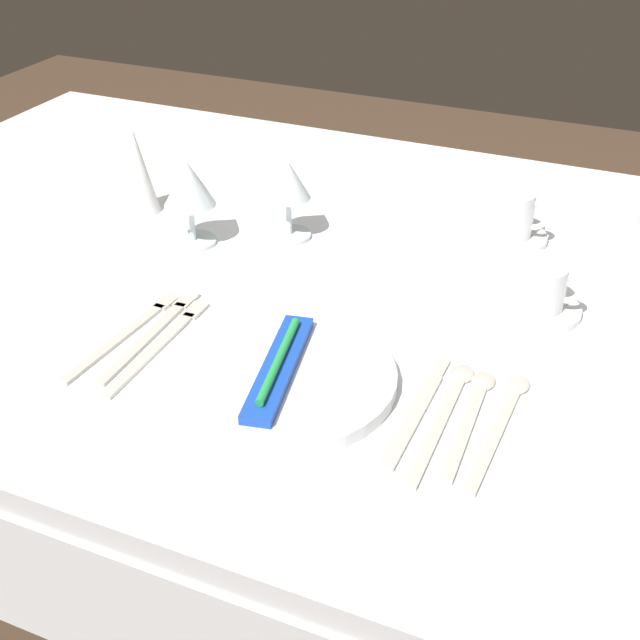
% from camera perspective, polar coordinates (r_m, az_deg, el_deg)
% --- Properties ---
extents(ground_plane, '(6.00, 6.00, 0.00)m').
position_cam_1_polar(ground_plane, '(1.73, 1.09, -18.91)').
color(ground_plane, '#4C3828').
extents(dining_table, '(1.80, 1.11, 0.74)m').
position_cam_1_polar(dining_table, '(1.28, 1.38, -0.11)').
color(dining_table, white).
rests_on(dining_table, ground).
extents(dinner_plate, '(0.28, 0.28, 0.02)m').
position_cam_1_polar(dinner_plate, '(1.01, -2.72, -3.84)').
color(dinner_plate, white).
rests_on(dinner_plate, dining_table).
extents(toothbrush_package, '(0.08, 0.21, 0.02)m').
position_cam_1_polar(toothbrush_package, '(1.00, -2.74, -3.07)').
color(toothbrush_package, blue).
rests_on(toothbrush_package, dinner_plate).
extents(fork_outer, '(0.02, 0.23, 0.00)m').
position_cam_1_polar(fork_outer, '(1.10, -10.43, -1.45)').
color(fork_outer, beige).
rests_on(fork_outer, dining_table).
extents(fork_inner, '(0.03, 0.23, 0.00)m').
position_cam_1_polar(fork_inner, '(1.13, -10.94, -0.73)').
color(fork_inner, beige).
rests_on(fork_inner, dining_table).
extents(fork_salad, '(0.03, 0.23, 0.00)m').
position_cam_1_polar(fork_salad, '(1.13, -12.62, -0.75)').
color(fork_salad, beige).
rests_on(fork_salad, dining_table).
extents(dinner_knife, '(0.02, 0.21, 0.00)m').
position_cam_1_polar(dinner_knife, '(0.98, 6.38, -6.10)').
color(dinner_knife, beige).
rests_on(dinner_knife, dining_table).
extents(spoon_soup, '(0.03, 0.23, 0.01)m').
position_cam_1_polar(spoon_soup, '(0.99, 8.44, -5.70)').
color(spoon_soup, beige).
rests_on(spoon_soup, dining_table).
extents(spoon_dessert, '(0.03, 0.21, 0.01)m').
position_cam_1_polar(spoon_dessert, '(0.99, 10.12, -5.83)').
color(spoon_dessert, beige).
rests_on(spoon_dessert, dining_table).
extents(spoon_tea, '(0.03, 0.22, 0.01)m').
position_cam_1_polar(spoon_tea, '(0.99, 12.10, -6.22)').
color(spoon_tea, beige).
rests_on(spoon_tea, dining_table).
extents(saucer_left, '(0.13, 0.13, 0.01)m').
position_cam_1_polar(saucer_left, '(1.18, 13.82, 0.81)').
color(saucer_left, white).
rests_on(saucer_left, dining_table).
extents(coffee_cup_left, '(0.10, 0.08, 0.06)m').
position_cam_1_polar(coffee_cup_left, '(1.17, 14.12, 2.29)').
color(coffee_cup_left, white).
rests_on(coffee_cup_left, saucer_left).
extents(saucer_right, '(0.13, 0.13, 0.01)m').
position_cam_1_polar(saucer_right, '(1.37, 12.24, 5.43)').
color(saucer_right, white).
rests_on(saucer_right, dining_table).
extents(coffee_cup_right, '(0.10, 0.07, 0.07)m').
position_cam_1_polar(coffee_cup_right, '(1.35, 12.51, 6.93)').
color(coffee_cup_right, white).
rests_on(coffee_cup_right, saucer_right).
extents(wine_glass_centre, '(0.08, 0.08, 0.13)m').
position_cam_1_polar(wine_glass_centre, '(1.31, -8.65, 8.72)').
color(wine_glass_centre, silver).
rests_on(wine_glass_centre, dining_table).
extents(wine_glass_left, '(0.07, 0.07, 0.13)m').
position_cam_1_polar(wine_glass_left, '(1.31, -2.13, 8.96)').
color(wine_glass_left, silver).
rests_on(wine_glass_left, dining_table).
extents(napkin_folded, '(0.06, 0.06, 0.15)m').
position_cam_1_polar(napkin_folded, '(1.43, -12.08, 9.75)').
color(napkin_folded, white).
rests_on(napkin_folded, dining_table).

